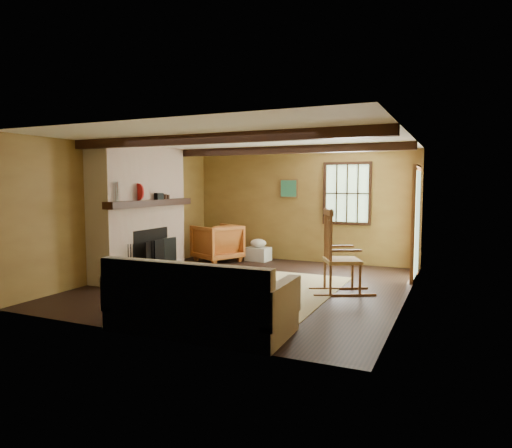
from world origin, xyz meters
The scene contains 10 objects.
ground centered at (0.00, 0.00, 0.00)m, with size 5.50×5.50×0.00m, color black.
room_envelope centered at (0.22, 0.26, 1.63)m, with size 5.02×5.52×2.44m.
fireplace centered at (-2.23, 0.00, 1.10)m, with size 1.02×2.30×2.40m.
rug centered at (0.20, -0.20, 0.00)m, with size 2.50×3.00×0.01m, color #C9C086.
rocking_chair centered at (1.49, 0.11, 0.56)m, with size 1.08×0.87×1.33m.
sofa centered at (0.49, -2.41, 0.31)m, with size 2.15×1.00×0.86m.
firewood_pile centered at (-1.81, 2.59, 0.12)m, with size 0.68×0.12×0.25m.
laundry_basket centered at (-0.88, 2.34, 0.15)m, with size 0.50×0.38×0.30m, color silver.
basket_pillow centered at (-0.88, 2.34, 0.39)m, with size 0.37×0.30×0.18m, color silver.
armchair centered at (-1.67, 1.90, 0.41)m, with size 0.88×0.90×0.82m, color #BF6026.
Camera 1 is at (3.18, -6.82, 1.70)m, focal length 32.00 mm.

